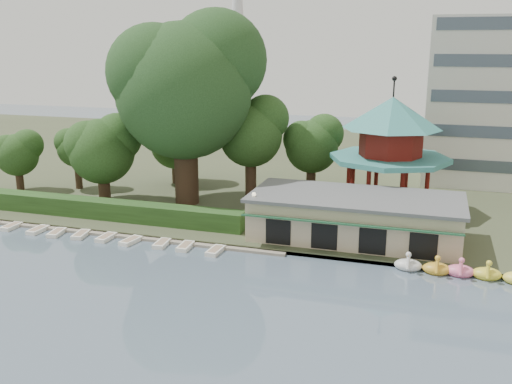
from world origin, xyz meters
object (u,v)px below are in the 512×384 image
at_px(pavilion, 391,143).
at_px(boathouse, 355,217).
at_px(dock, 111,233).
at_px(big_tree, 186,81).

bearing_deg(pavilion, boathouse, -101.28).
distance_m(dock, boathouse, 22.62).
distance_m(boathouse, pavilion, 11.43).
xyz_separation_m(boathouse, big_tree, (-18.81, 6.26, 11.11)).
bearing_deg(pavilion, dock, -148.34).
xyz_separation_m(dock, boathouse, (22.00, 4.77, 2.25)).
relative_size(pavilion, big_tree, 0.66).
height_order(dock, boathouse, boathouse).
distance_m(pavilion, big_tree, 21.98).
height_order(boathouse, pavilion, pavilion).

